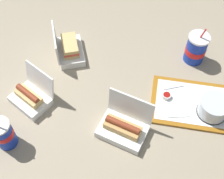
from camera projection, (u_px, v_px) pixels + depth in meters
The scene contains 11 objects.
ground_plane at pixel (121, 99), 1.45m from camera, with size 3.20×3.20×0.00m, color gray.
food_tray at pixel (191, 104), 1.43m from camera, with size 0.42×0.34×0.01m.
cake_container at pixel (213, 108), 1.36m from camera, with size 0.13×0.13×0.08m.
ketchup_cup at pixel (166, 96), 1.43m from camera, with size 0.04×0.04×0.02m.
napkin_stack at pixel (177, 107), 1.41m from camera, with size 0.10×0.10×0.00m, color white.
plastic_fork at pixel (173, 87), 1.47m from camera, with size 0.11×0.01×0.01m, color white.
clamshell_hotdog_right at pixel (123, 127), 1.32m from camera, with size 0.25×0.24×0.17m.
clamshell_sandwich_back at pixel (69, 49), 1.57m from camera, with size 0.15×0.21×0.16m.
clamshell_hotdog_left at pixel (31, 97), 1.41m from camera, with size 0.23×0.23×0.16m.
soda_cup_left at pixel (196, 48), 1.53m from camera, with size 0.10×0.10×0.22m.
soda_cup_right at pixel (3, 134), 1.26m from camera, with size 0.09×0.09×0.21m.
Camera 1 is at (-0.10, -0.78, 1.22)m, focal length 50.00 mm.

